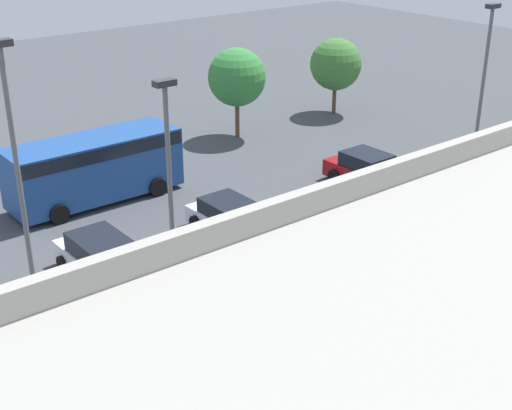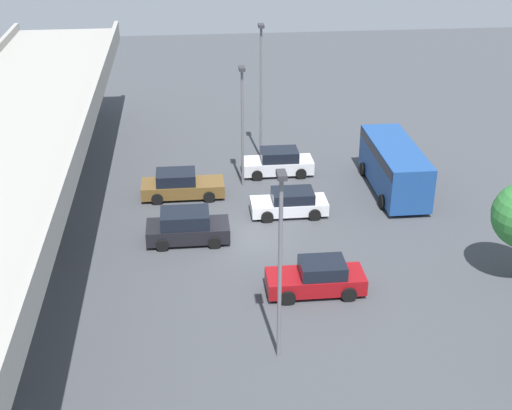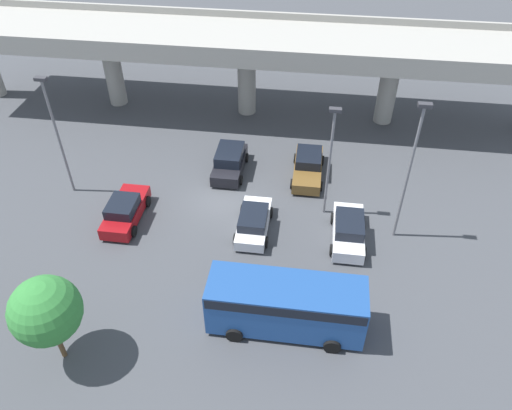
% 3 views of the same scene
% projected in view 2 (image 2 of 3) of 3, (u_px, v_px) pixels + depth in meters
% --- Properties ---
extents(ground_plane, '(95.14, 95.14, 0.00)m').
position_uv_depth(ground_plane, '(250.00, 238.00, 38.10)').
color(ground_plane, '#424449').
extents(highway_overpass, '(45.84, 7.70, 7.00)m').
position_uv_depth(highway_overpass, '(8.00, 150.00, 34.57)').
color(highway_overpass, '#9E9B93').
rests_on(highway_overpass, ground_plane).
extents(parked_car_0, '(2.06, 4.57, 1.62)m').
position_uv_depth(parked_car_0, '(317.00, 278.00, 33.13)').
color(parked_car_0, maroon).
rests_on(parked_car_0, ground_plane).
extents(parked_car_1, '(2.17, 4.36, 1.73)m').
position_uv_depth(parked_car_1, '(187.00, 227.00, 37.48)').
color(parked_car_1, black).
rests_on(parked_car_1, ground_plane).
extents(parked_car_2, '(2.02, 4.31, 1.46)m').
position_uv_depth(parked_car_2, '(290.00, 203.00, 40.30)').
color(parked_car_2, silver).
rests_on(parked_car_2, ground_plane).
extents(parked_car_3, '(2.13, 4.89, 1.61)m').
position_uv_depth(parked_car_3, '(181.00, 185.00, 42.35)').
color(parked_car_3, brown).
rests_on(parked_car_3, ground_plane).
extents(parked_car_4, '(2.05, 4.49, 1.65)m').
position_uv_depth(parked_car_4, '(278.00, 163.00, 45.33)').
color(parked_car_4, silver).
rests_on(parked_car_4, ground_plane).
extents(shuttle_bus, '(7.64, 2.80, 2.89)m').
position_uv_depth(shuttle_bus, '(395.00, 164.00, 42.71)').
color(shuttle_bus, '#1E478C').
rests_on(shuttle_bus, ground_plane).
extents(lamp_post_near_aisle, '(0.70, 0.35, 8.22)m').
position_uv_depth(lamp_post_near_aisle, '(280.00, 255.00, 27.08)').
color(lamp_post_near_aisle, slate).
rests_on(lamp_post_near_aisle, ground_plane).
extents(lamp_post_mid_lot, '(0.70, 0.35, 7.47)m').
position_uv_depth(lamp_post_mid_lot, '(242.00, 117.00, 42.18)').
color(lamp_post_mid_lot, slate).
rests_on(lamp_post_mid_lot, ground_plane).
extents(lamp_post_by_overpass, '(0.70, 0.35, 8.95)m').
position_uv_depth(lamp_post_by_overpass, '(261.00, 83.00, 45.78)').
color(lamp_post_by_overpass, slate).
rests_on(lamp_post_by_overpass, ground_plane).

